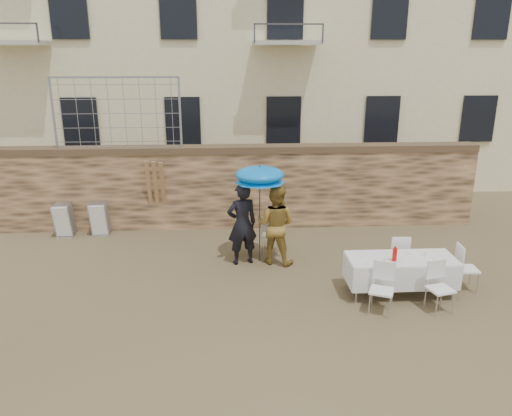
{
  "coord_description": "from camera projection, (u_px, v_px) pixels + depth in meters",
  "views": [
    {
      "loc": [
        -0.17,
        -8.03,
        4.67
      ],
      "look_at": [
        0.4,
        2.2,
        1.4
      ],
      "focal_mm": 35.0,
      "sensor_mm": 36.0,
      "label": 1
    }
  ],
  "objects": [
    {
      "name": "wood_planks",
      "position": [
        162.0,
        195.0,
        13.12
      ],
      "size": [
        0.7,
        0.2,
        2.0
      ],
      "primitive_type": null,
      "color": "#A37749",
      "rests_on": "ground"
    },
    {
      "name": "woman_dress",
      "position": [
        275.0,
        225.0,
        11.18
      ],
      "size": [
        1.09,
        0.98,
        1.83
      ],
      "primitive_type": "imported",
      "rotation": [
        0.0,
        0.0,
        2.74
      ],
      "color": "gold",
      "rests_on": "ground"
    },
    {
      "name": "chair_stack_left",
      "position": [
        66.0,
        217.0,
        13.09
      ],
      "size": [
        0.46,
        0.55,
        0.92
      ],
      "primitive_type": null,
      "color": "white",
      "rests_on": "ground"
    },
    {
      "name": "couple_chair_right",
      "position": [
        271.0,
        234.0,
        11.83
      ],
      "size": [
        0.59,
        0.59,
        0.96
      ],
      "primitive_type": null,
      "rotation": [
        0.0,
        0.0,
        2.88
      ],
      "color": "white",
      "rests_on": "ground"
    },
    {
      "name": "couple_chair_left",
      "position": [
        242.0,
        235.0,
        11.8
      ],
      "size": [
        0.59,
        0.59,
        0.96
      ],
      "primitive_type": null,
      "rotation": [
        0.0,
        0.0,
        3.42
      ],
      "color": "white",
      "rests_on": "ground"
    },
    {
      "name": "stone_wall",
      "position": [
        236.0,
        187.0,
        13.48
      ],
      "size": [
        13.0,
        0.5,
        2.2
      ],
      "primitive_type": "cube",
      "color": "olive",
      "rests_on": "ground"
    },
    {
      "name": "ground",
      "position": [
        241.0,
        318.0,
        9.06
      ],
      "size": [
        80.0,
        80.0,
        0.0
      ],
      "primitive_type": "plane",
      "color": "brown",
      "rests_on": "ground"
    },
    {
      "name": "chain_link_fence",
      "position": [
        117.0,
        114.0,
        12.72
      ],
      "size": [
        3.2,
        0.06,
        1.8
      ],
      "primitive_type": null,
      "color": "gray",
      "rests_on": "stone_wall"
    },
    {
      "name": "table_chair_back",
      "position": [
        397.0,
        255.0,
        10.62
      ],
      "size": [
        0.5,
        0.5,
        0.96
      ],
      "primitive_type": null,
      "rotation": [
        0.0,
        0.0,
        3.11
      ],
      "color": "white",
      "rests_on": "ground"
    },
    {
      "name": "man_suit",
      "position": [
        242.0,
        224.0,
        11.13
      ],
      "size": [
        0.79,
        0.62,
        1.89
      ],
      "primitive_type": "imported",
      "rotation": [
        0.0,
        0.0,
        3.42
      ],
      "color": "black",
      "rests_on": "ground"
    },
    {
      "name": "chair_stack_right",
      "position": [
        101.0,
        217.0,
        13.14
      ],
      "size": [
        0.46,
        0.47,
        0.92
      ],
      "primitive_type": null,
      "color": "white",
      "rests_on": "ground"
    },
    {
      "name": "umbrella",
      "position": [
        260.0,
        178.0,
        10.93
      ],
      "size": [
        1.13,
        1.13,
        2.1
      ],
      "color": "#3F3F44",
      "rests_on": "ground"
    },
    {
      "name": "table_chair_front_left",
      "position": [
        382.0,
        289.0,
        9.11
      ],
      "size": [
        0.63,
        0.63,
        0.96
      ],
      "primitive_type": null,
      "rotation": [
        0.0,
        0.0,
        -0.41
      ],
      "color": "white",
      "rests_on": "ground"
    },
    {
      "name": "table_chair_front_right",
      "position": [
        441.0,
        288.0,
        9.16
      ],
      "size": [
        0.59,
        0.59,
        0.96
      ],
      "primitive_type": null,
      "rotation": [
        0.0,
        0.0,
        0.26
      ],
      "color": "white",
      "rests_on": "ground"
    },
    {
      "name": "banquet_table",
      "position": [
        402.0,
        260.0,
        9.77
      ],
      "size": [
        2.1,
        0.85,
        0.78
      ],
      "color": "silver",
      "rests_on": "ground"
    },
    {
      "name": "table_chair_side",
      "position": [
        467.0,
        268.0,
        10.02
      ],
      "size": [
        0.51,
        0.51,
        0.96
      ],
      "primitive_type": null,
      "rotation": [
        0.0,
        0.0,
        1.52
      ],
      "color": "white",
      "rests_on": "ground"
    },
    {
      "name": "soda_bottle",
      "position": [
        395.0,
        255.0,
        9.57
      ],
      "size": [
        0.09,
        0.09,
        0.26
      ],
      "primitive_type": "cylinder",
      "color": "red",
      "rests_on": "banquet_table"
    }
  ]
}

